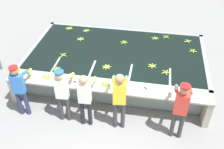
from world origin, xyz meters
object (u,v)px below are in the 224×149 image
at_px(banana_bunch_floating_8, 193,51).
at_px(banana_bunch_floating_12, 86,31).
at_px(banana_bunch_floating_6, 152,66).
at_px(banana_bunch_ledge_1, 47,77).
at_px(worker_2, 85,96).
at_px(worker_1, 62,91).
at_px(worker_4, 181,106).
at_px(worker_3, 119,96).
at_px(worker_0, 19,86).
at_px(banana_bunch_floating_11, 56,69).
at_px(banana_bunch_floating_5, 166,37).
at_px(banana_bunch_ledge_2, 17,77).
at_px(knife_0, 147,90).
at_px(banana_bunch_floating_2, 69,28).
at_px(banana_bunch_floating_4, 63,55).
at_px(banana_bunch_floating_10, 187,41).
at_px(banana_bunch_floating_1, 166,72).
at_px(banana_bunch_floating_9, 80,39).
at_px(banana_bunch_ledge_0, 105,85).
at_px(banana_bunch_floating_7, 107,67).
at_px(knife_1, 78,82).
at_px(banana_bunch_floating_0, 155,38).
at_px(banana_bunch_floating_3, 124,42).

height_order(banana_bunch_floating_8, banana_bunch_floating_12, same).
distance_m(banana_bunch_floating_6, banana_bunch_ledge_1, 3.04).
xyz_separation_m(worker_2, banana_bunch_floating_6, (1.58, 1.70, -0.08)).
relative_size(worker_1, worker_4, 0.97).
relative_size(worker_2, worker_3, 0.93).
bearing_deg(worker_0, banana_bunch_floating_11, 56.58).
bearing_deg(banana_bunch_ledge_1, banana_bunch_floating_12, 82.07).
bearing_deg(banana_bunch_floating_6, banana_bunch_floating_5, 78.36).
distance_m(banana_bunch_floating_8, banana_bunch_ledge_2, 5.38).
distance_m(banana_bunch_floating_8, banana_bunch_ledge_1, 4.59).
height_order(worker_1, banana_bunch_floating_11, worker_1).
distance_m(worker_0, knife_0, 3.35).
xyz_separation_m(banana_bunch_floating_2, banana_bunch_ledge_2, (-0.53, -3.05, 0.00)).
distance_m(banana_bunch_floating_4, knife_0, 2.93).
bearing_deg(worker_0, banana_bunch_floating_5, 42.66).
relative_size(banana_bunch_floating_10, banana_bunch_floating_12, 0.96).
bearing_deg(knife_0, banana_bunch_ledge_1, 179.21).
height_order(banana_bunch_floating_1, banana_bunch_floating_2, same).
relative_size(worker_1, knife_0, 5.58).
distance_m(banana_bunch_floating_5, banana_bunch_floating_9, 2.94).
distance_m(worker_0, banana_bunch_floating_12, 3.53).
bearing_deg(banana_bunch_floating_12, worker_0, -104.99).
xyz_separation_m(banana_bunch_floating_6, banana_bunch_floating_11, (-2.71, -0.65, -0.00)).
xyz_separation_m(banana_bunch_floating_11, banana_bunch_ledge_0, (1.53, -0.44, 0.00)).
xyz_separation_m(worker_0, banana_bunch_ledge_2, (-0.28, 0.42, -0.08)).
height_order(banana_bunch_floating_4, banana_bunch_ledge_2, banana_bunch_ledge_2).
relative_size(worker_0, banana_bunch_floating_2, 5.73).
bearing_deg(worker_1, banana_bunch_floating_12, 94.58).
xyz_separation_m(banana_bunch_floating_7, banana_bunch_floating_11, (-1.40, -0.36, 0.00)).
relative_size(banana_bunch_ledge_0, knife_0, 0.96).
distance_m(banana_bunch_floating_4, banana_bunch_floating_8, 4.10).
height_order(banana_bunch_ledge_1, knife_0, banana_bunch_ledge_1).
distance_m(worker_2, knife_1, 0.69).
bearing_deg(banana_bunch_floating_11, banana_bunch_floating_0, 40.09).
bearing_deg(banana_bunch_floating_8, banana_bunch_floating_12, 169.04).
bearing_deg(banana_bunch_floating_10, banana_bunch_floating_5, 166.76).
height_order(banana_bunch_floating_7, banana_bunch_ledge_0, banana_bunch_ledge_0).
bearing_deg(worker_3, banana_bunch_ledge_2, 171.54).
xyz_separation_m(banana_bunch_ledge_1, knife_1, (0.91, -0.05, -0.01)).
xyz_separation_m(banana_bunch_floating_8, banana_bunch_ledge_1, (-4.08, -2.11, 0.00)).
distance_m(banana_bunch_floating_1, banana_bunch_floating_4, 3.17).
bearing_deg(banana_bunch_floating_11, banana_bunch_ledge_2, -148.52).
bearing_deg(knife_1, worker_2, -58.44).
xyz_separation_m(banana_bunch_floating_4, banana_bunch_floating_5, (3.13, 1.72, 0.00)).
bearing_deg(banana_bunch_floating_3, knife_1, -112.04).
distance_m(worker_3, banana_bunch_floating_9, 3.33).
relative_size(banana_bunch_floating_9, banana_bunch_ledge_1, 1.00).
distance_m(worker_2, worker_4, 2.34).
distance_m(worker_0, worker_1, 1.18).
xyz_separation_m(banana_bunch_floating_8, banana_bunch_ledge_2, (-4.88, -2.27, 0.00)).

